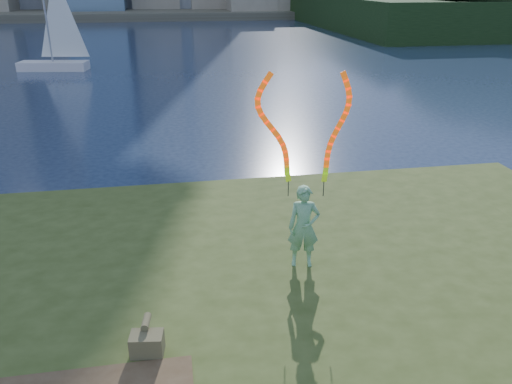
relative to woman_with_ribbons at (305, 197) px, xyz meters
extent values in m
plane|color=#18253D|center=(-1.68, -0.57, -2.21)|extent=(320.00, 320.00, 0.00)
cube|color=#344317|center=(-1.68, -2.57, -1.56)|extent=(14.00, 12.00, 0.30)
cube|color=#474234|center=(-1.68, 94.43, -1.61)|extent=(320.00, 40.00, 1.20)
imported|color=#247D31|center=(-0.01, -0.03, -0.59)|extent=(0.66, 0.49, 1.63)
cylinder|color=black|center=(-0.29, 0.13, 0.14)|extent=(0.02, 0.02, 0.30)
cylinder|color=black|center=(0.35, 0.01, 0.14)|extent=(0.02, 0.02, 0.30)
cube|color=brown|center=(-2.91, -2.09, -1.24)|extent=(0.52, 0.38, 0.34)
cylinder|color=brown|center=(-2.91, -1.86, -1.01)|extent=(0.15, 0.33, 0.11)
cube|color=silver|center=(-10.34, 29.82, -1.93)|extent=(4.89, 2.23, 0.66)
cylinder|color=gray|center=(-10.34, 29.82, 1.75)|extent=(0.13, 0.13, 7.17)
camera|label=1|loc=(-2.33, -8.15, 3.69)|focal=35.00mm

